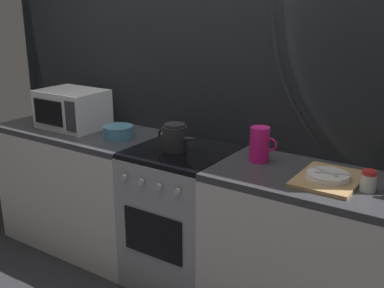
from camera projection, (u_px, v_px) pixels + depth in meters
The scene contains 11 objects.
ground_plane at pixel (183, 277), 3.12m from camera, with size 8.00×8.00×0.00m, color #2D2D33.
back_wall at pixel (210, 93), 3.02m from camera, with size 3.60×0.05×2.40m.
counter_left at pixel (83, 186), 3.46m from camera, with size 1.20×0.60×0.90m.
stove_unit at pixel (182, 216), 2.98m from camera, with size 0.60×0.63×0.90m.
counter_right at pixel (319, 258), 2.51m from camera, with size 1.20×0.60×0.90m.
microwave at pixel (72, 109), 3.32m from camera, with size 0.46×0.35×0.27m.
kettle at pixel (175, 137), 2.82m from camera, with size 0.28×0.15×0.17m.
mixing_bowl at pixel (118, 132), 3.09m from camera, with size 0.20×0.20×0.08m, color teal.
pitcher at pixel (260, 144), 2.62m from camera, with size 0.16×0.11×0.20m.
dish_pile at pixel (328, 178), 2.35m from camera, with size 0.30×0.40×0.06m.
spice_jar at pixel (368, 181), 2.22m from camera, with size 0.08×0.08×0.10m.
Camera 1 is at (1.56, -2.22, 1.78)m, focal length 43.49 mm.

